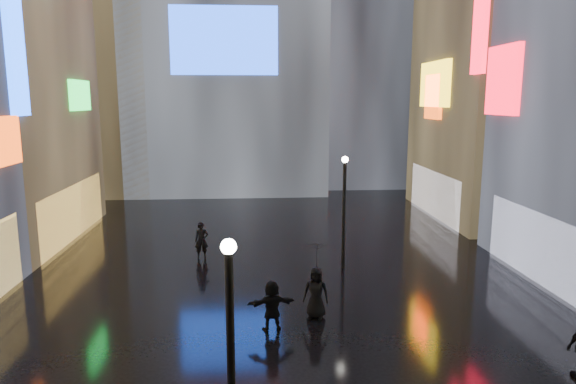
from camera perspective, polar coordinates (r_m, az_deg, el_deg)
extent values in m
plane|color=black|center=(24.13, -1.36, -8.33)|extent=(140.00, 140.00, 0.00)
cube|color=#E3430B|center=(23.38, -28.94, 4.99)|extent=(0.25, 2.24, 1.94)
cube|color=blue|center=(25.08, -28.30, 16.66)|extent=(0.25, 1.40, 8.00)
cube|color=#FFC659|center=(31.17, -22.79, -2.01)|extent=(0.20, 10.00, 3.00)
cube|color=green|center=(32.20, -22.12, 9.91)|extent=(0.25, 3.00, 1.71)
cube|color=white|center=(24.09, 26.57, -5.75)|extent=(0.20, 9.00, 3.00)
cube|color=red|center=(26.78, 22.80, 11.38)|extent=(0.25, 2.99, 3.26)
cube|color=white|center=(35.57, 15.99, -0.17)|extent=(0.20, 9.00, 3.00)
cube|color=gold|center=(35.26, 16.00, 11.44)|extent=(0.25, 4.92, 2.91)
cube|color=#E3430B|center=(35.35, 15.87, 10.12)|extent=(0.25, 2.63, 2.87)
cube|color=#194CFF|center=(40.03, -7.12, 16.36)|extent=(8.00, 0.20, 5.00)
cube|color=black|center=(46.98, -20.89, 16.10)|extent=(10.00, 10.00, 26.00)
cylinder|color=black|center=(10.46, -6.32, -19.58)|extent=(0.16, 0.16, 5.00)
sphere|color=white|center=(9.46, -6.63, -6.05)|extent=(0.30, 0.30, 0.30)
cylinder|color=black|center=(23.45, 6.24, -2.60)|extent=(0.16, 0.16, 5.00)
sphere|color=white|center=(23.02, 6.36, 3.60)|extent=(0.30, 0.30, 0.30)
imported|color=black|center=(18.58, 3.13, -11.11)|extent=(1.04, 0.83, 1.86)
imported|color=black|center=(17.62, -1.80, -12.53)|extent=(1.68, 0.75, 1.74)
imported|color=black|center=(25.50, -9.58, -5.34)|extent=(0.70, 0.49, 1.80)
imported|color=black|center=(18.13, 3.17, -7.05)|extent=(1.39, 1.38, 0.90)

